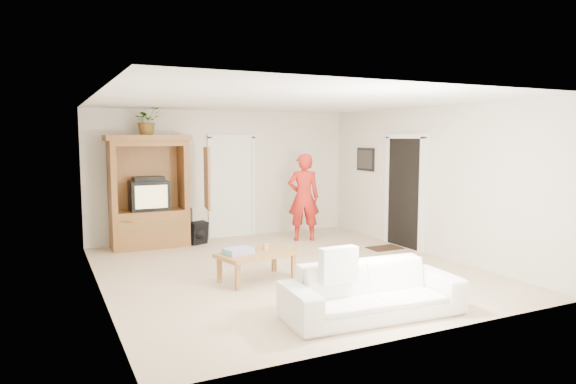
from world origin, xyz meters
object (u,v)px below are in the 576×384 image
at_px(armoire, 150,199).
at_px(sofa, 372,290).
at_px(man, 304,197).
at_px(coffee_table, 257,255).

distance_m(armoire, sofa, 5.23).
bearing_deg(man, armoire, 5.68).
bearing_deg(man, sofa, 92.19).
distance_m(man, coffee_table, 3.05).
distance_m(armoire, coffee_table, 3.19).
bearing_deg(sofa, man, 76.75).
xyz_separation_m(armoire, man, (2.87, -0.71, -0.04)).
bearing_deg(armoire, sofa, -72.68).
bearing_deg(armoire, coffee_table, -72.89).
bearing_deg(coffee_table, sofa, -85.79).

